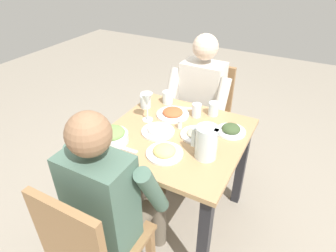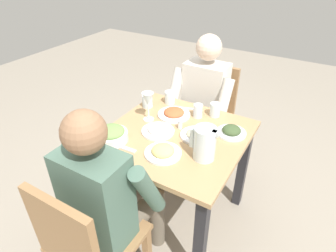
{
  "view_description": "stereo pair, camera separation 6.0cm",
  "coord_description": "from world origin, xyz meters",
  "px_view_note": "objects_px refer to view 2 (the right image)",
  "views": [
    {
      "loc": [
        -0.64,
        1.3,
        1.73
      ],
      "look_at": [
        0.05,
        0.01,
        0.78
      ],
      "focal_mm": 30.68,
      "sensor_mm": 36.0,
      "label": 1
    },
    {
      "loc": [
        -0.7,
        1.28,
        1.73
      ],
      "look_at": [
        0.05,
        0.01,
        0.78
      ],
      "focal_mm": 30.68,
      "sensor_mm": 36.0,
      "label": 2
    }
  ],
  "objects_px": {
    "plate_fries": "(163,151)",
    "chair_far": "(86,244)",
    "chair_near": "(209,111)",
    "water_glass_near_right": "(198,111)",
    "water_glass_far_left": "(170,97)",
    "dining_table": "(175,152)",
    "plate_yoghurt": "(158,130)",
    "plate_rice_curry": "(174,113)",
    "wine_glass": "(148,101)",
    "plate_beans": "(197,135)",
    "plate_dolmas": "(231,131)",
    "salt_shaker": "(180,125)",
    "diner_far": "(111,195)",
    "water_pitcher": "(205,143)",
    "water_glass_near_left": "(215,110)",
    "water_glass_far_right": "(147,101)",
    "salad_bowl": "(111,134)",
    "diner_near": "(200,106)"
  },
  "relations": [
    {
      "from": "dining_table",
      "to": "wine_glass",
      "type": "relative_size",
      "value": 4.22
    },
    {
      "from": "water_glass_far_left",
      "to": "water_glass_near_left",
      "type": "bearing_deg",
      "value": 179.2
    },
    {
      "from": "plate_rice_curry",
      "to": "water_glass_far_left",
      "type": "relative_size",
      "value": 2.45
    },
    {
      "from": "dining_table",
      "to": "plate_yoghurt",
      "type": "distance_m",
      "value": 0.19
    },
    {
      "from": "plate_dolmas",
      "to": "water_glass_far_left",
      "type": "distance_m",
      "value": 0.55
    },
    {
      "from": "chair_near",
      "to": "water_glass_near_right",
      "type": "relative_size",
      "value": 9.62
    },
    {
      "from": "diner_near",
      "to": "plate_beans",
      "type": "bearing_deg",
      "value": 112.5
    },
    {
      "from": "water_glass_near_right",
      "to": "salt_shaker",
      "type": "bearing_deg",
      "value": 79.38
    },
    {
      "from": "chair_far",
      "to": "plate_beans",
      "type": "xyz_separation_m",
      "value": [
        -0.2,
        -0.78,
        0.24
      ]
    },
    {
      "from": "plate_beans",
      "to": "water_glass_far_right",
      "type": "xyz_separation_m",
      "value": [
        0.46,
        -0.16,
        0.03
      ]
    },
    {
      "from": "chair_far",
      "to": "salad_bowl",
      "type": "xyz_separation_m",
      "value": [
        0.22,
        -0.49,
        0.27
      ]
    },
    {
      "from": "chair_near",
      "to": "water_glass_far_left",
      "type": "bearing_deg",
      "value": 69.9
    },
    {
      "from": "dining_table",
      "to": "chair_near",
      "type": "xyz_separation_m",
      "value": [
        0.08,
        -0.74,
        -0.09
      ]
    },
    {
      "from": "water_glass_far_left",
      "to": "wine_glass",
      "type": "height_order",
      "value": "wine_glass"
    },
    {
      "from": "dining_table",
      "to": "water_glass_near_left",
      "type": "distance_m",
      "value": 0.39
    },
    {
      "from": "water_pitcher",
      "to": "plate_rice_curry",
      "type": "bearing_deg",
      "value": -40.73
    },
    {
      "from": "water_glass_near_left",
      "to": "salt_shaker",
      "type": "xyz_separation_m",
      "value": [
        0.13,
        0.26,
        -0.02
      ]
    },
    {
      "from": "dining_table",
      "to": "diner_far",
      "type": "relative_size",
      "value": 0.7
    },
    {
      "from": "diner_far",
      "to": "water_glass_near_left",
      "type": "height_order",
      "value": "diner_far"
    },
    {
      "from": "water_pitcher",
      "to": "plate_fries",
      "type": "xyz_separation_m",
      "value": [
        0.21,
        0.09,
        -0.08
      ]
    },
    {
      "from": "plate_yoghurt",
      "to": "wine_glass",
      "type": "distance_m",
      "value": 0.2
    },
    {
      "from": "plate_fries",
      "to": "plate_beans",
      "type": "distance_m",
      "value": 0.26
    },
    {
      "from": "salad_bowl",
      "to": "plate_yoghurt",
      "type": "distance_m",
      "value": 0.28
    },
    {
      "from": "plate_yoghurt",
      "to": "plate_beans",
      "type": "bearing_deg",
      "value": -160.75
    },
    {
      "from": "chair_near",
      "to": "salt_shaker",
      "type": "relative_size",
      "value": 16.47
    },
    {
      "from": "plate_beans",
      "to": "wine_glass",
      "type": "xyz_separation_m",
      "value": [
        0.36,
        -0.02,
        0.13
      ]
    },
    {
      "from": "water_pitcher",
      "to": "water_glass_near_left",
      "type": "xyz_separation_m",
      "value": [
        0.12,
        -0.45,
        -0.05
      ]
    },
    {
      "from": "diner_far",
      "to": "plate_beans",
      "type": "relative_size",
      "value": 5.95
    },
    {
      "from": "water_glass_near_left",
      "to": "wine_glass",
      "type": "xyz_separation_m",
      "value": [
        0.36,
        0.27,
        0.1
      ]
    },
    {
      "from": "plate_beans",
      "to": "dining_table",
      "type": "bearing_deg",
      "value": 18.91
    },
    {
      "from": "plate_fries",
      "to": "water_glass_far_left",
      "type": "distance_m",
      "value": 0.6
    },
    {
      "from": "salad_bowl",
      "to": "plate_fries",
      "type": "height_order",
      "value": "salad_bowl"
    },
    {
      "from": "water_glass_near_right",
      "to": "water_glass_far_right",
      "type": "bearing_deg",
      "value": 7.86
    },
    {
      "from": "diner_far",
      "to": "plate_beans",
      "type": "distance_m",
      "value": 0.62
    },
    {
      "from": "plate_fries",
      "to": "chair_far",
      "type": "bearing_deg",
      "value": 78.36
    },
    {
      "from": "chair_near",
      "to": "plate_fries",
      "type": "relative_size",
      "value": 4.29
    },
    {
      "from": "water_glass_far_left",
      "to": "water_glass_far_right",
      "type": "relative_size",
      "value": 1.0
    },
    {
      "from": "plate_rice_curry",
      "to": "plate_yoghurt",
      "type": "bearing_deg",
      "value": 93.7
    },
    {
      "from": "plate_dolmas",
      "to": "plate_rice_curry",
      "type": "bearing_deg",
      "value": -1.97
    },
    {
      "from": "chair_near",
      "to": "plate_fries",
      "type": "distance_m",
      "value": 0.99
    },
    {
      "from": "chair_near",
      "to": "salad_bowl",
      "type": "height_order",
      "value": "chair_near"
    },
    {
      "from": "plate_fries",
      "to": "wine_glass",
      "type": "bearing_deg",
      "value": -44.24
    },
    {
      "from": "diner_near",
      "to": "plate_fries",
      "type": "xyz_separation_m",
      "value": [
        -0.12,
        0.74,
        0.1
      ]
    },
    {
      "from": "water_pitcher",
      "to": "plate_yoghurt",
      "type": "relative_size",
      "value": 0.93
    },
    {
      "from": "water_glass_far_left",
      "to": "water_glass_far_right",
      "type": "bearing_deg",
      "value": 49.44
    },
    {
      "from": "diner_far",
      "to": "water_glass_far_right",
      "type": "xyz_separation_m",
      "value": [
        0.27,
        -0.74,
        0.13
      ]
    },
    {
      "from": "dining_table",
      "to": "salt_shaker",
      "type": "relative_size",
      "value": 15.33
    },
    {
      "from": "water_pitcher",
      "to": "wine_glass",
      "type": "bearing_deg",
      "value": -20.35
    },
    {
      "from": "chair_near",
      "to": "wine_glass",
      "type": "distance_m",
      "value": 0.79
    },
    {
      "from": "dining_table",
      "to": "diner_far",
      "type": "xyz_separation_m",
      "value": [
        0.07,
        0.54,
        0.05
      ]
    }
  ]
}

